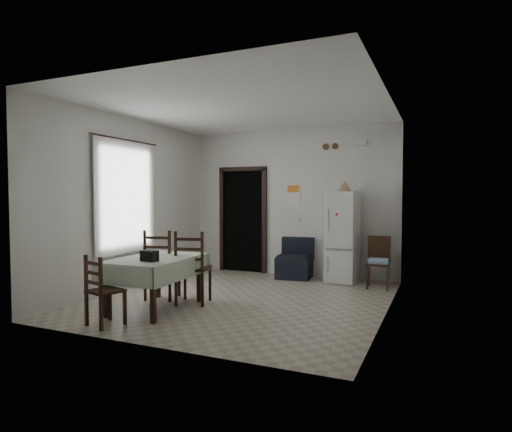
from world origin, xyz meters
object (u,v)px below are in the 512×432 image
object	(u,v)px
fridge	(343,237)
navy_seat	(294,258)
dining_table	(156,283)
corner_chair	(378,263)
dining_chair_far_right	(193,267)
dining_chair_far_left	(162,264)
dining_chair_near_head	(105,290)

from	to	relation	value
fridge	navy_seat	xyz separation A→B (m)	(-0.93, -0.00, -0.44)
navy_seat	dining_table	xyz separation A→B (m)	(-1.04, -2.93, -0.02)
fridge	corner_chair	distance (m)	0.84
dining_table	dining_chair_far_right	size ratio (longest dim) A/B	1.30
corner_chair	navy_seat	bearing A→B (deg)	165.20
corner_chair	dining_table	size ratio (longest dim) A/B	0.64
dining_chair_far_left	dining_chair_near_head	bearing A→B (deg)	84.68
corner_chair	dining_chair_far_left	size ratio (longest dim) A/B	0.83
navy_seat	dining_chair_near_head	xyz separation A→B (m)	(-1.14, -3.79, 0.05)
dining_table	dining_chair_far_right	bearing A→B (deg)	55.57
dining_chair_near_head	dining_table	bearing A→B (deg)	-81.39
fridge	dining_chair_far_left	world-z (taller)	fridge
corner_chair	dining_table	xyz separation A→B (m)	(-2.65, -2.62, -0.08)
fridge	navy_seat	world-z (taller)	fridge
dining_table	dining_chair_near_head	xyz separation A→B (m)	(-0.09, -0.86, 0.07)
navy_seat	dining_table	distance (m)	3.11
dining_chair_far_left	dining_chair_far_right	size ratio (longest dim) A/B	0.99
corner_chair	dining_chair_far_left	xyz separation A→B (m)	(-2.94, -2.06, 0.09)
corner_chair	dining_chair_far_left	bearing A→B (deg)	-148.96
navy_seat	dining_chair_far_right	size ratio (longest dim) A/B	0.72
navy_seat	dining_chair_near_head	distance (m)	3.96
fridge	dining_chair_far_left	xyz separation A→B (m)	(-2.26, -2.37, -0.30)
dining_chair_far_left	dining_chair_near_head	world-z (taller)	dining_chair_far_left
dining_table	navy_seat	bearing A→B (deg)	67.35
dining_chair_far_left	dining_chair_far_right	distance (m)	0.60
dining_table	fridge	bearing A→B (deg)	53.03
dining_chair_far_left	dining_chair_far_right	world-z (taller)	dining_chair_far_right
dining_chair_far_left	corner_chair	bearing A→B (deg)	-158.41
dining_chair_near_head	corner_chair	bearing A→B (deg)	-113.33
dining_table	dining_chair_near_head	world-z (taller)	dining_chair_near_head
dining_chair_far_right	dining_chair_far_left	bearing A→B (deg)	-20.54
navy_seat	fridge	bearing A→B (deg)	-5.35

